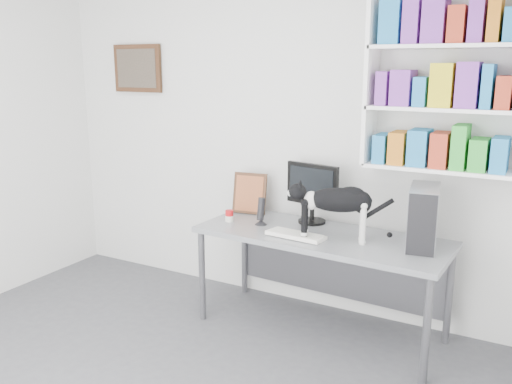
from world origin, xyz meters
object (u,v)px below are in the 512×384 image
desk (320,283)px  cat (336,214)px  speaker (261,211)px  keyboard (296,235)px  bookshelf (447,78)px  leaning_print (250,193)px  monitor (313,193)px  pc_tower (423,217)px  soup_can (229,216)px

desk → cat: 0.60m
speaker → cat: bearing=-2.0°
desk → keyboard: bearing=-127.0°
bookshelf → leaning_print: (-1.46, -0.03, -0.93)m
monitor → speaker: bearing=-133.2°
leaning_print → keyboard: bearing=-42.6°
keyboard → speaker: size_ratio=1.91×
monitor → bookshelf: bearing=13.1°
desk → speaker: speaker is taller
desk → monitor: monitor is taller
desk → pc_tower: pc_tower is taller
desk → leaning_print: leaning_print is taller
pc_tower → cat: 0.57m
monitor → soup_can: size_ratio=5.22×
keyboard → pc_tower: size_ratio=1.02×
leaning_print → soup_can: 0.32m
cat → keyboard: bearing=171.7°
leaning_print → cat: size_ratio=0.54×
bookshelf → leaning_print: bearing=-178.8°
keyboard → leaning_print: 0.73m
monitor → keyboard: (0.04, -0.39, -0.22)m
keyboard → speaker: (-0.36, 0.16, 0.09)m
keyboard → desk: bearing=55.0°
desk → bookshelf: bearing=23.6°
pc_tower → soup_can: 1.44m
bookshelf → desk: 1.67m
desk → pc_tower: 0.90m
monitor → speaker: (-0.32, -0.23, -0.13)m
monitor → pc_tower: bearing=-0.6°
monitor → pc_tower: (0.86, -0.17, -0.03)m
soup_can → cat: bearing=-3.6°
bookshelf → soup_can: size_ratio=13.81×
bookshelf → keyboard: bearing=-153.4°
pc_tower → speaker: 1.18m
bookshelf → leaning_print: size_ratio=3.61×
cat → leaning_print: bearing=138.9°
desk → pc_tower: (0.69, 0.07, 0.58)m
pc_tower → speaker: pc_tower is taller
pc_tower → cat: pc_tower is taller
bookshelf → monitor: bearing=-177.4°
desk → speaker: bearing=-177.2°
monitor → speaker: size_ratio=2.16×
monitor → cat: (0.32, -0.34, -0.04)m
keyboard → speaker: bearing=161.6°
speaker → keyboard: bearing=-16.1°
pc_tower → leaning_print: (-1.41, 0.18, -0.03)m
desk → soup_can: 0.86m
leaning_print → pc_tower: bearing=-16.1°
monitor → cat: 0.46m
bookshelf → cat: size_ratio=1.94×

